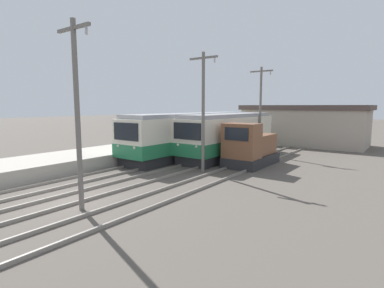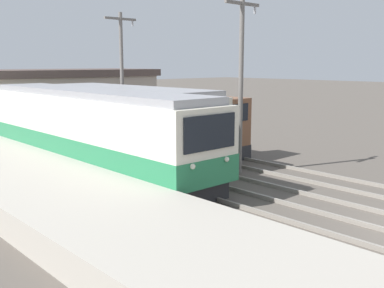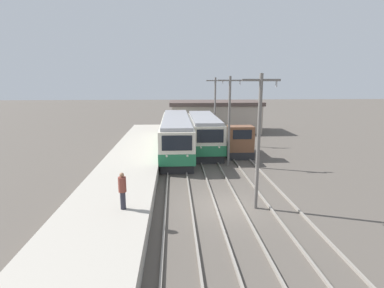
% 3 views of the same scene
% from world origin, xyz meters
% --- Properties ---
extents(ground_plane, '(200.00, 200.00, 0.00)m').
position_xyz_m(ground_plane, '(0.00, 0.00, 0.00)').
color(ground_plane, '#564F47').
extents(platform_left, '(4.50, 54.00, 0.86)m').
position_xyz_m(platform_left, '(-6.25, 0.00, 0.43)').
color(platform_left, '#ADA599').
rests_on(platform_left, ground).
extents(track_left, '(1.54, 60.00, 0.14)m').
position_xyz_m(track_left, '(-2.60, 0.00, 0.07)').
color(track_left, gray).
rests_on(track_left, ground).
extents(track_center, '(1.54, 60.00, 0.14)m').
position_xyz_m(track_center, '(0.20, 0.00, 0.07)').
color(track_center, gray).
rests_on(track_center, ground).
extents(track_right, '(1.54, 60.00, 0.14)m').
position_xyz_m(track_right, '(3.20, 0.00, 0.07)').
color(track_right, gray).
rests_on(track_right, ground).
extents(commuter_train_left, '(2.84, 15.09, 3.54)m').
position_xyz_m(commuter_train_left, '(-2.60, 13.36, 1.65)').
color(commuter_train_left, '#28282B').
rests_on(commuter_train_left, ground).
extents(commuter_train_center, '(2.84, 11.34, 3.51)m').
position_xyz_m(commuter_train_center, '(0.20, 14.29, 1.64)').
color(commuter_train_center, '#28282B').
rests_on(commuter_train_center, ground).
extents(shunting_locomotive, '(2.40, 4.69, 3.00)m').
position_xyz_m(shunting_locomotive, '(3.20, 11.98, 1.21)').
color(shunting_locomotive, '#28282B').
rests_on(shunting_locomotive, ground).
extents(catenary_mast_near, '(2.00, 0.20, 7.37)m').
position_xyz_m(catenary_mast_near, '(1.71, -0.31, 4.01)').
color(catenary_mast_near, slate).
rests_on(catenary_mast_near, ground).
extents(catenary_mast_mid, '(2.00, 0.20, 7.37)m').
position_xyz_m(catenary_mast_mid, '(1.71, 8.35, 4.01)').
color(catenary_mast_mid, slate).
rests_on(catenary_mast_mid, ground).
extents(catenary_mast_far, '(2.00, 0.20, 7.37)m').
position_xyz_m(catenary_mast_far, '(1.71, 17.01, 4.01)').
color(catenary_mast_far, slate).
rests_on(catenary_mast_far, ground).
extents(station_building, '(12.60, 6.30, 4.21)m').
position_xyz_m(station_building, '(2.91, 26.00, 2.13)').
color(station_building, '#AD9E8E').
rests_on(station_building, ground).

